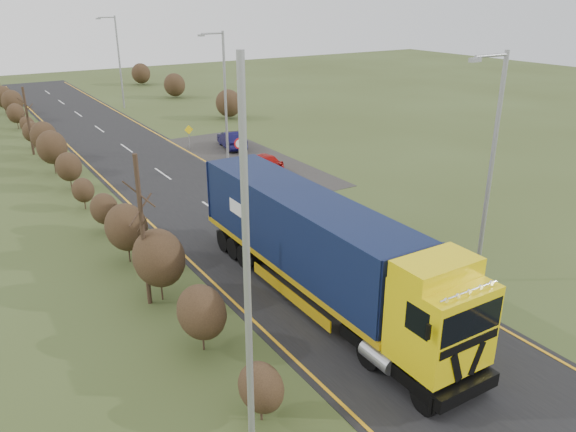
{
  "coord_description": "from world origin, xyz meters",
  "views": [
    {
      "loc": [
        -12.17,
        -15.18,
        11.3
      ],
      "look_at": [
        -0.13,
        3.93,
        2.36
      ],
      "focal_mm": 35.0,
      "sensor_mm": 36.0,
      "label": 1
    }
  ],
  "objects_px": {
    "car_red_hatchback": "(262,161)",
    "speed_sign": "(239,149)",
    "lorry": "(320,246)",
    "streetlight_near": "(490,163)",
    "car_blue_sedan": "(232,140)"
  },
  "relations": [
    {
      "from": "car_red_hatchback",
      "to": "car_blue_sedan",
      "type": "relative_size",
      "value": 0.84
    },
    {
      "from": "car_red_hatchback",
      "to": "car_blue_sedan",
      "type": "bearing_deg",
      "value": -108.42
    },
    {
      "from": "car_red_hatchback",
      "to": "speed_sign",
      "type": "distance_m",
      "value": 2.47
    },
    {
      "from": "car_blue_sedan",
      "to": "streetlight_near",
      "type": "distance_m",
      "value": 25.72
    },
    {
      "from": "lorry",
      "to": "speed_sign",
      "type": "xyz_separation_m",
      "value": [
        5.0,
        16.19,
        -0.54
      ]
    },
    {
      "from": "streetlight_near",
      "to": "speed_sign",
      "type": "bearing_deg",
      "value": 94.6
    },
    {
      "from": "lorry",
      "to": "car_red_hatchback",
      "type": "height_order",
      "value": "lorry"
    },
    {
      "from": "lorry",
      "to": "streetlight_near",
      "type": "xyz_separation_m",
      "value": [
        6.48,
        -2.19,
        2.81
      ]
    },
    {
      "from": "streetlight_near",
      "to": "speed_sign",
      "type": "height_order",
      "value": "streetlight_near"
    },
    {
      "from": "lorry",
      "to": "car_red_hatchback",
      "type": "distance_m",
      "value": 18.29
    },
    {
      "from": "speed_sign",
      "to": "car_red_hatchback",
      "type": "bearing_deg",
      "value": 16.32
    },
    {
      "from": "lorry",
      "to": "car_blue_sedan",
      "type": "distance_m",
      "value": 24.47
    },
    {
      "from": "lorry",
      "to": "car_blue_sedan",
      "type": "height_order",
      "value": "lorry"
    },
    {
      "from": "streetlight_near",
      "to": "car_red_hatchback",
      "type": "bearing_deg",
      "value": 88.33
    },
    {
      "from": "car_red_hatchback",
      "to": "car_blue_sedan",
      "type": "height_order",
      "value": "car_blue_sedan"
    }
  ]
}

